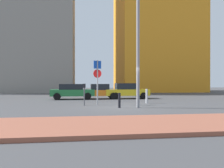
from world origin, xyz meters
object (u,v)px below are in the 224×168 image
Objects in this scene: parked_car_orange at (100,91)px; parking_sign_post at (97,77)px; traffic_bollard_mid at (147,96)px; parked_car_green at (72,91)px; parked_car_yellow at (126,91)px; parking_meter at (84,91)px; traffic_bollard_near at (119,100)px; street_lamp at (138,31)px.

parking_sign_post is (-0.73, -5.98, 1.24)m from parked_car_orange.
traffic_bollard_mid is at bearing 10.75° from parking_sign_post.
parked_car_yellow is (5.29, 0.14, 0.01)m from parked_car_green.
parked_car_yellow reaches higher than traffic_bollard_mid.
parked_car_green is 0.96× the size of parked_car_yellow.
parking_meter reaches higher than parked_car_green.
parked_car_yellow is 6.91m from parking_sign_post.
parked_car_green is 1.32× the size of parking_sign_post.
parked_car_orange is 8.11m from traffic_bollard_near.
street_lamp reaches higher than parked_car_green.
parked_car_green is at bearing -178.46° from parked_car_yellow.
parked_car_yellow is 3.94× the size of traffic_bollard_mid.
parked_car_green is 6.26m from parking_sign_post.
traffic_bollard_near is 3.83m from traffic_bollard_mid.
parked_car_yellow is 8.33m from traffic_bollard_near.
parked_car_orange is 6.09m from traffic_bollard_mid.
parked_car_orange is 1.26× the size of parking_sign_post.
traffic_bollard_mid is at bearing -41.30° from parked_car_green.
parked_car_yellow is 5.26m from traffic_bollard_mid.
parking_sign_post reaches higher than parked_car_yellow.
parked_car_orange is at bearing 83.05° from parking_sign_post.
parking_meter is at bearing -104.59° from parked_car_orange.
traffic_bollard_near is (-1.16, 0.06, -4.30)m from street_lamp.
parking_sign_post is 0.38× the size of street_lamp.
street_lamp reaches higher than parking_sign_post.
street_lamp is (4.36, -7.97, 4.00)m from parked_car_green.
parked_car_green is 4.45× the size of traffic_bollard_near.
traffic_bollard_mid is at bearing 12.92° from parking_meter.
street_lamp is at bearing -3.08° from traffic_bollard_near.
traffic_bollard_near is at bearing -86.62° from parked_car_orange.
parked_car_yellow is 0.52× the size of street_lamp.
parking_sign_post is (-3.30, -5.95, 1.20)m from parked_car_yellow.
traffic_bollard_mid is (5.79, -5.08, -0.22)m from parked_car_green.
parked_car_green is at bearing 112.03° from traffic_bollard_near.
traffic_bollard_mid is at bearing -84.60° from parked_car_yellow.
street_lamp is at bearing -78.62° from parked_car_orange.
street_lamp is 4.46m from traffic_bollard_near.
parked_car_orange is 6.56m from parking_meter.
street_lamp is at bearing -116.25° from traffic_bollard_mid.
traffic_bollard_mid is (0.49, -5.23, -0.23)m from parked_car_yellow.
parking_sign_post is at bearing 119.82° from traffic_bollard_near.
traffic_bollard_near is at bearing 176.92° from street_lamp.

